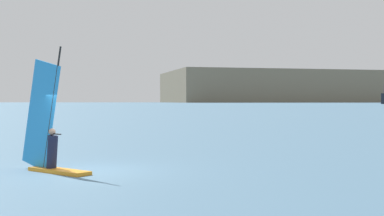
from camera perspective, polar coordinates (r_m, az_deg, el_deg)
name	(u,v)px	position (r m, az deg, el deg)	size (l,w,h in m)	color
ground_plane	(84,171)	(17.62, -11.60, -6.73)	(4000.00, 4000.00, 0.00)	#476B84
windsurfer	(50,141)	(17.70, -15.19, -3.43)	(2.74, 2.24, 4.06)	orange
distant_headland	(378,89)	(1084.77, 19.53, 2.00)	(832.72, 282.13, 53.70)	#756B56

